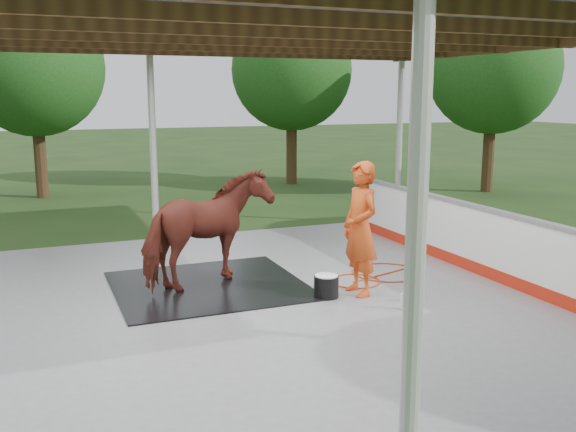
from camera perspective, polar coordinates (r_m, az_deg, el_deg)
name	(u,v)px	position (r m, az deg, el deg)	size (l,w,h in m)	color
ground	(221,316)	(9.04, -5.95, -8.86)	(100.00, 100.00, 0.00)	#1E3814
concrete_slab	(221,315)	(9.03, -5.96, -8.71)	(12.00, 10.00, 0.05)	slate
pavilion_structure	(215,19)	(8.56, -6.50, 17.00)	(12.60, 10.60, 4.05)	beige
dasher_board	(492,246)	(11.00, 17.67, -2.53)	(0.16, 8.00, 1.15)	#B7210F
tree_belt	(219,40)	(9.49, -6.19, 15.31)	(28.00, 28.00, 5.80)	#382314
rubber_mat	(209,285)	(10.24, -7.06, -6.14)	(2.91, 2.72, 0.02)	black
horse	(207,230)	(10.02, -7.18, -1.20)	(0.96, 2.11, 1.78)	maroon
handler	(360,229)	(9.61, 6.45, -1.13)	(0.73, 0.48, 2.01)	#CF4516
wash_bucket	(326,286)	(9.60, 3.42, -6.22)	(0.37, 0.37, 0.34)	black
soap_bottle_a	(404,299)	(9.20, 10.29, -7.24)	(0.12, 0.12, 0.32)	silver
soap_bottle_b	(413,295)	(9.59, 11.04, -6.92)	(0.09, 0.09, 0.19)	#338CD8
hose_coil	(377,275)	(10.83, 7.91, -5.21)	(1.74, 1.26, 0.02)	#B5350C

